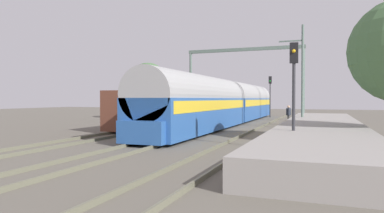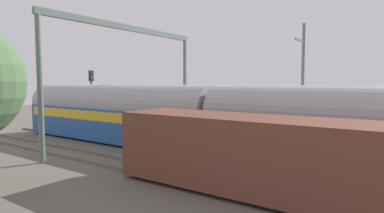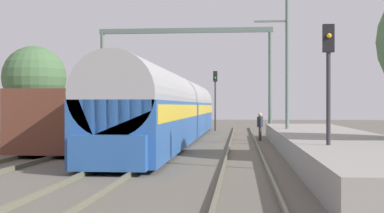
{
  "view_description": "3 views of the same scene",
  "coord_description": "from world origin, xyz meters",
  "views": [
    {
      "loc": [
        8.08,
        -20.1,
        2.31
      ],
      "look_at": [
        0.0,
        1.33,
        1.8
      ],
      "focal_mm": 32.52,
      "sensor_mm": 36.0,
      "label": 1
    },
    {
      "loc": [
        -14.98,
        1.9,
        4.12
      ],
      "look_at": [
        -0.62,
        11.89,
        2.79
      ],
      "focal_mm": 29.72,
      "sensor_mm": 36.0,
      "label": 2
    },
    {
      "loc": [
        4.04,
        -21.62,
        2.17
      ],
      "look_at": [
        0.0,
        23.01,
        2.08
      ],
      "focal_mm": 49.92,
      "sensor_mm": 36.0,
      "label": 3
    }
  ],
  "objects": [
    {
      "name": "catenary_gantry",
      "position": [
        0.0,
        17.35,
        5.66
      ],
      "size": [
        12.81,
        0.28,
        7.86
      ],
      "color": "slate",
      "rests_on": "ground"
    },
    {
      "name": "person_crossing",
      "position": [
        5.26,
        11.46,
        1.03
      ],
      "size": [
        0.38,
        0.46,
        1.73
      ],
      "rotation": [
        0.0,
        0.0,
        4.3
      ],
      "color": "#353535",
      "rests_on": "ground"
    },
    {
      "name": "railway_signal_far",
      "position": [
        1.92,
        23.85,
        3.26
      ],
      "size": [
        0.36,
        0.3,
        5.11
      ],
      "color": "#2D2D33",
      "rests_on": "ground"
    },
    {
      "name": "catenary_pole_east_mid",
      "position": [
        6.56,
        7.94,
        4.15
      ],
      "size": [
        1.9,
        0.2,
        8.0
      ],
      "color": "slate",
      "rests_on": "ground"
    },
    {
      "name": "passenger_train",
      "position": [
        0.0,
        10.81,
        1.97
      ],
      "size": [
        2.93,
        32.85,
        3.82
      ],
      "color": "#28569E",
      "rests_on": "ground"
    },
    {
      "name": "freight_car",
      "position": [
        -4.21,
        5.57,
        1.47
      ],
      "size": [
        2.8,
        13.0,
        2.7
      ],
      "color": "brown",
      "rests_on": "ground"
    }
  ]
}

